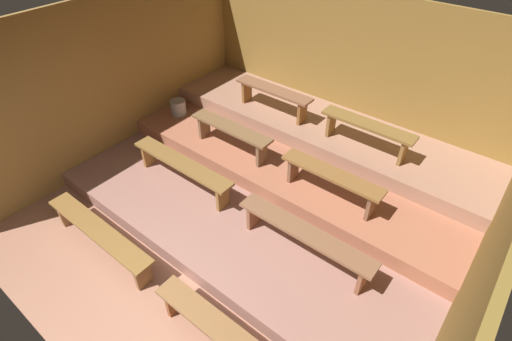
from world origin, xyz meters
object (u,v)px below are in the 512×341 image
bench_floor_right (229,338)px  bench_middle_right (331,178)px  bench_lower_left (182,166)px  bench_middle_left (231,132)px  bench_upper_right (367,129)px  bench_floor_left (99,233)px  pail_middle (178,107)px  bench_upper_left (273,94)px  bench_lower_right (305,236)px

bench_floor_right → bench_middle_right: (-0.23, 2.29, 0.44)m
bench_floor_right → bench_lower_left: (-2.15, 1.41, 0.23)m
bench_middle_left → bench_upper_right: bench_upper_right is taller
bench_floor_left → pail_middle: (-1.22, 2.51, 0.25)m
bench_lower_left → bench_middle_right: (1.92, 0.88, 0.22)m
bench_upper_left → pail_middle: (-1.48, -0.80, -0.42)m
bench_middle_left → bench_middle_right: bearing=0.0°
bench_lower_left → bench_middle_right: size_ratio=1.27×
bench_middle_left → bench_upper_right: 2.00m
bench_floor_left → bench_floor_right: size_ratio=1.00×
bench_floor_right → bench_upper_left: bearing=120.3°
bench_lower_left → bench_middle_right: 2.12m
bench_middle_left → bench_floor_left: bearing=-95.6°
bench_lower_right → bench_upper_left: (-1.88, 1.90, 0.44)m
bench_floor_left → bench_lower_left: bearing=88.1°
bench_upper_right → bench_middle_left: bearing=-149.1°
bench_lower_right → bench_middle_right: bearing=101.5°
bench_middle_right → bench_floor_right: bearing=-84.4°
bench_floor_right → bench_middle_right: size_ratio=1.33×
bench_floor_left → bench_middle_right: 3.05m
bench_floor_left → bench_floor_right: bearing=0.0°
bench_lower_left → bench_upper_right: bench_upper_right is taller
bench_middle_left → bench_floor_right: bearing=-49.3°
bench_floor_left → bench_upper_right: size_ratio=1.36×
bench_floor_right → pail_middle: size_ratio=6.99×
bench_floor_left → pail_middle: 2.80m
bench_floor_left → bench_upper_left: size_ratio=1.36×
bench_lower_left → bench_floor_left: bearing=-91.9°
bench_middle_left → pail_middle: (-1.45, 0.22, -0.19)m
bench_lower_left → bench_floor_right: bearing=-33.3°
bench_lower_left → pail_middle: (-1.27, 1.10, 0.02)m
bench_floor_right → bench_middle_left: (-1.97, 2.29, 0.44)m
bench_floor_left → pail_middle: size_ratio=6.99×
bench_floor_right → bench_lower_right: (-0.05, 1.41, 0.23)m
bench_floor_right → bench_middle_left: bench_middle_left is taller
bench_lower_left → bench_middle_right: bearing=24.6°
bench_middle_left → pail_middle: 1.48m
bench_floor_right → pail_middle: pail_middle is taller
bench_middle_right → pail_middle: 3.20m
bench_middle_right → bench_upper_right: size_ratio=1.03×
bench_floor_left → bench_lower_right: bearing=33.3°
bench_upper_left → bench_upper_right: (1.67, 0.00, 0.00)m
bench_floor_left → bench_middle_left: size_ratio=1.33×
bench_lower_left → bench_upper_left: (0.21, 1.90, 0.44)m
bench_middle_left → pail_middle: bench_middle_left is taller
bench_middle_right → pail_middle: (-3.19, 0.22, -0.19)m
bench_lower_left → bench_lower_right: bearing=0.0°
bench_floor_right → bench_floor_left: bearing=180.0°
bench_floor_left → bench_floor_right: 2.19m
bench_lower_right → bench_middle_left: size_ratio=1.27×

